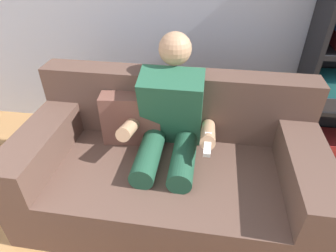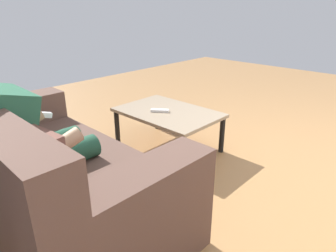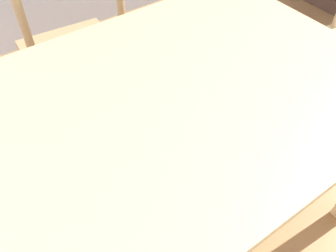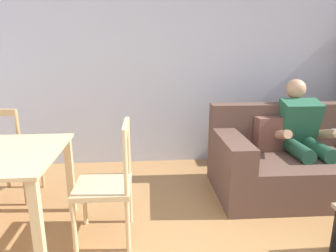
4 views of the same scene
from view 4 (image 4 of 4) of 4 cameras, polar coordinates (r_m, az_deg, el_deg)
name	(u,v)px [view 4 (image 4 of 4)]	position (r m, az deg, el deg)	size (l,w,h in m)	color
wall_back	(184,65)	(3.84, 3.06, 11.61)	(6.81, 0.12, 2.51)	#B2B7C6
couch	(303,161)	(3.43, 24.51, -6.11)	(1.87, 0.98, 0.87)	brown
person_lounging	(302,135)	(3.40, 24.42, -1.58)	(0.60, 0.91, 1.14)	#23563D
dining_chair_near_wall	(10,155)	(3.29, -28.08, -4.99)	(0.46, 0.46, 0.94)	tan
dining_chair_facing_couch	(107,185)	(2.35, -11.64, -11.03)	(0.42, 0.42, 0.93)	#D1B27F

